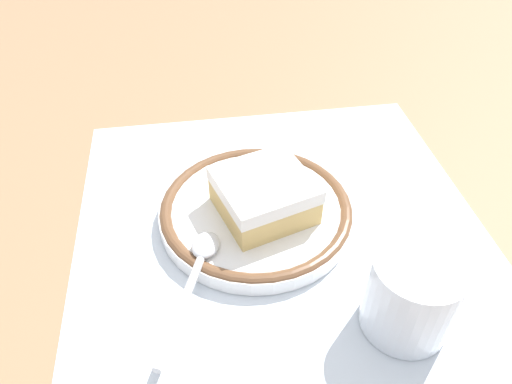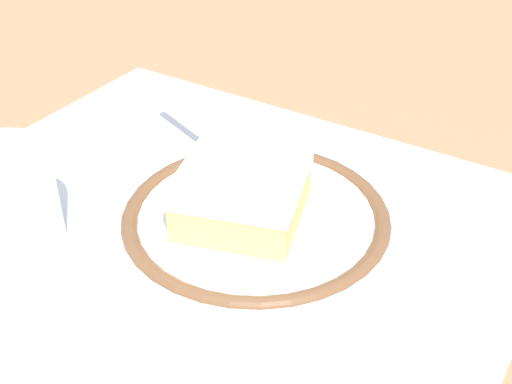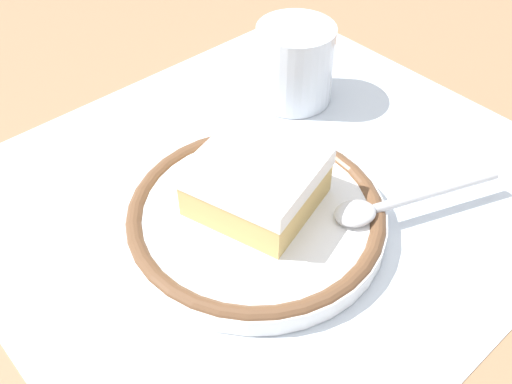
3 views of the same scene
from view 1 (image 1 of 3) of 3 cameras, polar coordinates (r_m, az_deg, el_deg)
The scene contains 6 objects.
ground_plane at distance 0.48m, azimuth 3.44°, elevation -5.99°, with size 2.40×2.40×0.00m, color #9E7551.
placemat at distance 0.48m, azimuth 3.44°, elevation -5.93°, with size 0.46×0.41×0.00m, color silver.
plate at distance 0.50m, azimuth -0.00°, elevation -2.23°, with size 0.20×0.20×0.02m.
cake_slice at distance 0.47m, azimuth 0.96°, elevation -0.35°, with size 0.11×0.11×0.04m.
spoon at distance 0.43m, azimuth -7.11°, elevation -9.14°, with size 0.14×0.07×0.01m.
cup at distance 0.42m, azimuth 17.72°, elevation -11.87°, with size 0.07×0.07×0.07m.
Camera 1 is at (-0.31, 0.08, 0.36)m, focal length 33.87 mm.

